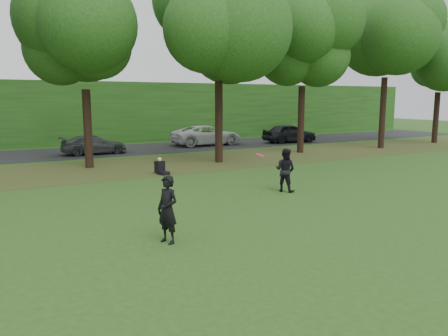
% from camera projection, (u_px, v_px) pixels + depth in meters
% --- Properties ---
extents(ground, '(120.00, 120.00, 0.00)m').
position_uv_depth(ground, '(302.00, 224.00, 12.79)').
color(ground, '#2B4615').
rests_on(ground, ground).
extents(leaf_litter, '(60.00, 7.00, 0.01)m').
position_uv_depth(leaf_litter, '(149.00, 166.00, 23.95)').
color(leaf_litter, '#4B381A').
rests_on(leaf_litter, ground).
extents(street, '(70.00, 7.00, 0.02)m').
position_uv_depth(street, '(110.00, 151.00, 30.82)').
color(street, black).
rests_on(street, ground).
extents(far_hedge, '(70.00, 3.00, 5.00)m').
position_uv_depth(far_hedge, '(89.00, 113.00, 35.57)').
color(far_hedge, '#1F4213').
rests_on(far_hedge, ground).
extents(player_left, '(0.62, 0.74, 1.74)m').
position_uv_depth(player_left, '(168.00, 210.00, 11.03)').
color(player_left, black).
rests_on(player_left, ground).
extents(player_right, '(0.97, 1.04, 1.71)m').
position_uv_depth(player_right, '(285.00, 170.00, 17.21)').
color(player_right, black).
rests_on(player_right, ground).
extents(parked_cars, '(34.96, 4.04, 1.54)m').
position_uv_depth(parked_cars, '(126.00, 141.00, 30.30)').
color(parked_cars, black).
rests_on(parked_cars, street).
extents(frisbee, '(0.37, 0.38, 0.12)m').
position_uv_depth(frisbee, '(260.00, 155.00, 14.24)').
color(frisbee, '#F7147D').
rests_on(frisbee, ground).
extents(seated_person, '(0.59, 0.81, 0.83)m').
position_uv_depth(seated_person, '(161.00, 168.00, 21.19)').
color(seated_person, black).
rests_on(seated_person, ground).
extents(tree_line, '(55.30, 7.90, 12.31)m').
position_uv_depth(tree_line, '(139.00, 16.00, 22.49)').
color(tree_line, black).
rests_on(tree_line, ground).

